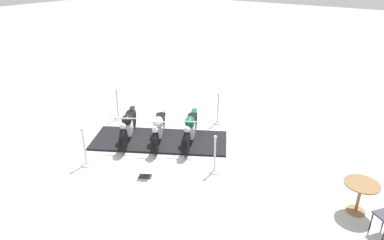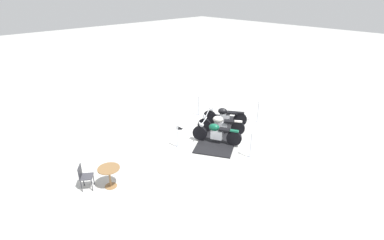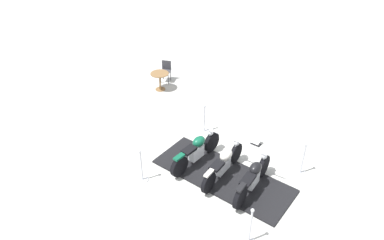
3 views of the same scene
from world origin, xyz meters
TOP-DOWN VIEW (x-y plane):
  - ground_plane at (0.00, 0.00)m, footprint 80.00×80.00m
  - display_platform at (0.00, 0.00)m, footprint 4.36×3.42m
  - motorcycle_black at (0.82, 0.50)m, footprint 1.30×1.84m
  - motorcycle_cream at (-0.02, 0.03)m, footprint 1.27×1.89m
  - motorcycle_forest at (-0.85, -0.46)m, footprint 1.17×1.99m
  - stanchion_right_front at (0.76, 2.20)m, footprint 0.34×0.34m
  - stanchion_left_front at (2.28, -0.45)m, footprint 0.29×0.29m
  - stanchion_left_rear at (-0.76, -2.20)m, footprint 0.33×0.33m
  - stanchion_right_rear at (-2.28, 0.45)m, footprint 0.35×0.35m
  - info_placard at (-0.96, 1.72)m, footprint 0.40×0.39m
  - cafe_table at (-5.72, 0.01)m, footprint 0.75×0.75m

SIDE VIEW (x-z plane):
  - ground_plane at x=0.00m, z-range 0.00..0.00m
  - display_platform at x=0.00m, z-range 0.00..0.06m
  - info_placard at x=-0.96m, z-range -0.03..0.19m
  - stanchion_right_rear at x=-2.28m, z-range -0.21..0.86m
  - stanchion_left_rear at x=-0.76m, z-range -0.20..0.90m
  - stanchion_right_front at x=0.76m, z-range -0.20..0.91m
  - stanchion_left_front at x=2.28m, z-range -0.16..0.96m
  - motorcycle_cream at x=-0.02m, z-range 0.04..0.96m
  - motorcycle_black at x=0.82m, z-range 0.03..0.98m
  - motorcycle_forest at x=-0.85m, z-range 0.03..0.98m
  - cafe_table at x=-5.72m, z-range 0.19..0.93m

